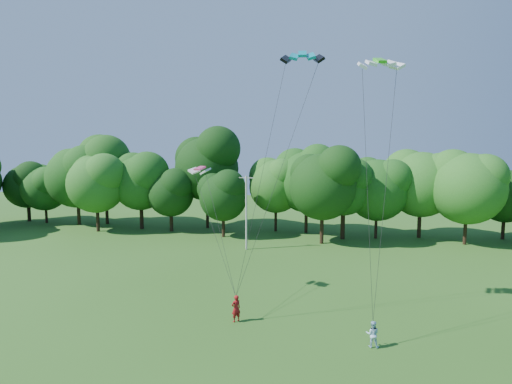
# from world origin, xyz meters

# --- Properties ---
(utility_pole) EXTENTS (1.65, 0.21, 8.22)m
(utility_pole) POSITION_xyz_m (-3.78, 27.71, 4.23)
(utility_pole) COLOR #B7B5AD
(utility_pole) RESTS_ON ground
(kite_flyer_left) EXTENTS (0.76, 0.75, 1.76)m
(kite_flyer_left) POSITION_xyz_m (-0.51, 9.21, 0.88)
(kite_flyer_left) COLOR maroon
(kite_flyer_left) RESTS_ON ground
(kite_flyer_right) EXTENTS (0.79, 0.64, 1.52)m
(kite_flyer_right) POSITION_xyz_m (7.84, 7.39, 0.76)
(kite_flyer_right) COLOR #B0D8F4
(kite_flyer_right) RESTS_ON ground
(kite_teal) EXTENTS (2.71, 1.36, 0.65)m
(kite_teal) POSITION_xyz_m (3.40, 11.48, 17.18)
(kite_teal) COLOR #05879A
(kite_teal) RESTS_ON ground
(kite_green) EXTENTS (2.80, 1.69, 0.56)m
(kite_green) POSITION_xyz_m (8.10, 10.57, 16.39)
(kite_green) COLOR green
(kite_green) RESTS_ON ground
(kite_pink) EXTENTS (1.87, 1.39, 0.31)m
(kite_pink) POSITION_xyz_m (-4.30, 13.60, 9.70)
(kite_pink) COLOR #CA386E
(kite_pink) RESTS_ON ground
(tree_back_west) EXTENTS (9.97, 9.97, 14.50)m
(tree_back_west) POSITION_xyz_m (-27.53, 38.89, 9.05)
(tree_back_west) COLOR #332214
(tree_back_west) RESTS_ON ground
(tree_back_center) EXTENTS (8.60, 8.60, 12.50)m
(tree_back_center) POSITION_xyz_m (4.40, 32.14, 7.81)
(tree_back_center) COLOR black
(tree_back_center) RESTS_ON ground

